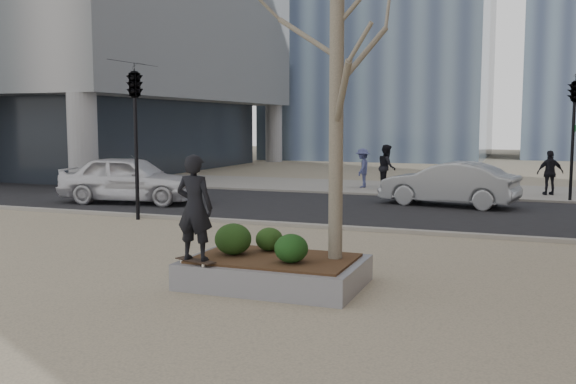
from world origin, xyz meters
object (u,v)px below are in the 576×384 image
at_px(planter, 275,272).
at_px(police_car, 130,179).
at_px(skateboarder, 195,207).
at_px(skateboard, 195,262).

bearing_deg(planter, police_car, 135.48).
bearing_deg(skateboarder, police_car, -50.99).
distance_m(planter, police_car, 12.48).
bearing_deg(police_car, skateboarder, -148.98).
height_order(skateboard, skateboarder, skateboarder).
bearing_deg(skateboard, police_car, 147.18).
height_order(planter, police_car, police_car).
xyz_separation_m(planter, skateboard, (-1.10, -0.81, 0.26)).
height_order(skateboard, police_car, police_car).
height_order(planter, skateboard, skateboard).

